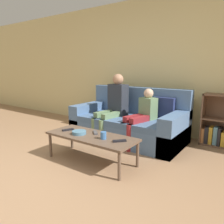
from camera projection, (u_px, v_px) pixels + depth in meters
ground_plane at (28, 186)px, 2.42m from camera, size 22.00×22.00×0.00m
wall_back at (146, 67)px, 4.39m from camera, size 12.00×0.06×2.60m
couch at (130, 123)px, 3.96m from camera, size 1.98×0.99×0.92m
coffee_table at (91, 138)px, 2.98m from camera, size 1.28×0.51×0.38m
person_adult at (115, 102)px, 3.95m from camera, size 0.40×0.70×1.17m
person_child at (142, 114)px, 3.61m from camera, size 0.39×0.70×0.94m
cup_near at (103, 135)px, 2.81m from camera, size 0.08×0.08×0.10m
tv_remote_0 at (95, 133)px, 3.06m from camera, size 0.15×0.15×0.02m
tv_remote_1 at (68, 130)px, 3.20m from camera, size 0.11×0.17×0.02m
tv_remote_2 at (120, 141)px, 2.71m from camera, size 0.15×0.16×0.02m
snack_bowl at (79, 132)px, 3.02m from camera, size 0.20×0.20×0.05m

